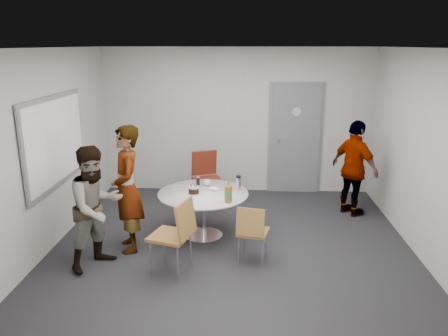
# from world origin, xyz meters

# --- Properties ---
(floor) EXTENTS (5.00, 5.00, 0.00)m
(floor) POSITION_xyz_m (0.00, 0.00, 0.00)
(floor) COLOR black
(floor) RESTS_ON ground
(ceiling) EXTENTS (5.00, 5.00, 0.00)m
(ceiling) POSITION_xyz_m (0.00, 0.00, 2.70)
(ceiling) COLOR silver
(ceiling) RESTS_ON wall_back
(wall_back) EXTENTS (5.00, 0.00, 5.00)m
(wall_back) POSITION_xyz_m (0.00, 2.50, 1.35)
(wall_back) COLOR #B2B0A8
(wall_back) RESTS_ON floor
(wall_left) EXTENTS (0.00, 5.00, 5.00)m
(wall_left) POSITION_xyz_m (-2.50, 0.00, 1.35)
(wall_left) COLOR #B2B0A8
(wall_left) RESTS_ON floor
(wall_right) EXTENTS (0.00, 5.00, 5.00)m
(wall_right) POSITION_xyz_m (2.50, 0.00, 1.35)
(wall_right) COLOR #B2B0A8
(wall_right) RESTS_ON floor
(wall_front) EXTENTS (5.00, 0.00, 5.00)m
(wall_front) POSITION_xyz_m (0.00, -2.50, 1.35)
(wall_front) COLOR #B2B0A8
(wall_front) RESTS_ON floor
(door) EXTENTS (1.02, 0.17, 2.12)m
(door) POSITION_xyz_m (1.10, 2.48, 1.03)
(door) COLOR slate
(door) RESTS_ON wall_back
(whiteboard) EXTENTS (0.04, 1.90, 1.25)m
(whiteboard) POSITION_xyz_m (-2.46, 0.20, 1.45)
(whiteboard) COLOR slate
(whiteboard) RESTS_ON wall_left
(table) EXTENTS (1.30, 1.30, 0.98)m
(table) POSITION_xyz_m (-0.41, 0.32, 0.59)
(table) COLOR silver
(table) RESTS_ON floor
(chair_near_left) EXTENTS (0.60, 0.57, 0.95)m
(chair_near_left) POSITION_xyz_m (-0.64, -0.77, 0.59)
(chair_near_left) COLOR brown
(chair_near_left) RESTS_ON floor
(chair_near_right) EXTENTS (0.45, 0.48, 0.79)m
(chair_near_right) POSITION_xyz_m (0.27, -0.45, 0.48)
(chair_near_right) COLOR brown
(chair_near_right) RESTS_ON floor
(chair_far) EXTENTS (0.60, 0.63, 0.97)m
(chair_far) POSITION_xyz_m (-0.50, 1.60, 0.60)
(chair_far) COLOR #612013
(chair_far) RESTS_ON floor
(person_main) EXTENTS (0.61, 0.74, 1.73)m
(person_main) POSITION_xyz_m (-1.41, -0.12, 0.87)
(person_main) COLOR #A5C6EA
(person_main) RESTS_ON floor
(person_left) EXTENTS (0.93, 0.97, 1.57)m
(person_left) POSITION_xyz_m (-1.67, -0.60, 0.79)
(person_left) COLOR white
(person_left) RESTS_ON floor
(person_right) EXTENTS (0.84, 0.98, 1.58)m
(person_right) POSITION_xyz_m (1.95, 1.34, 0.79)
(person_right) COLOR black
(person_right) RESTS_ON floor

